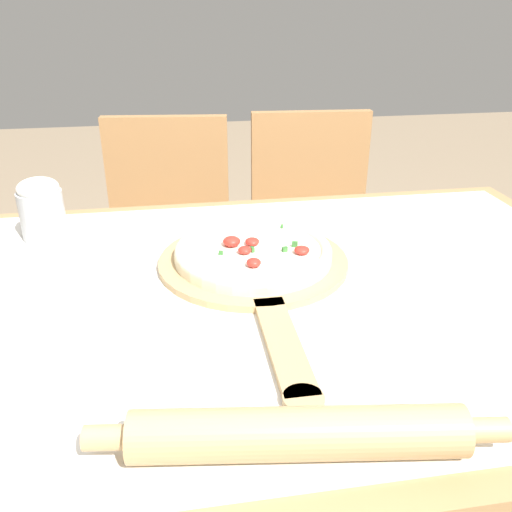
# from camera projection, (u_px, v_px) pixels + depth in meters

# --- Properties ---
(dining_table) EXTENTS (1.21, 0.87, 0.77)m
(dining_table) POSITION_uv_depth(u_px,v_px,m) (291.00, 351.00, 0.94)
(dining_table) COLOR #A87F51
(dining_table) RESTS_ON ground_plane
(towel_cloth) EXTENTS (1.13, 0.79, 0.00)m
(towel_cloth) POSITION_uv_depth(u_px,v_px,m) (293.00, 288.00, 0.88)
(towel_cloth) COLOR silver
(towel_cloth) RESTS_ON dining_table
(pizza_peel) EXTENTS (0.33, 0.56, 0.01)m
(pizza_peel) POSITION_uv_depth(u_px,v_px,m) (256.00, 268.00, 0.93)
(pizza_peel) COLOR tan
(pizza_peel) RESTS_ON towel_cloth
(pizza) EXTENTS (0.27, 0.27, 0.04)m
(pizza) POSITION_uv_depth(u_px,v_px,m) (253.00, 251.00, 0.95)
(pizza) COLOR beige
(pizza) RESTS_ON pizza_peel
(rolling_pin) EXTENTS (0.43, 0.10, 0.05)m
(rolling_pin) POSITION_uv_depth(u_px,v_px,m) (298.00, 434.00, 0.55)
(rolling_pin) COLOR tan
(rolling_pin) RESTS_ON towel_cloth
(chair_left) EXTENTS (0.44, 0.44, 0.88)m
(chair_left) POSITION_uv_depth(u_px,v_px,m) (169.00, 242.00, 1.70)
(chair_left) COLOR #A37547
(chair_left) RESTS_ON ground_plane
(chair_right) EXTENTS (0.43, 0.43, 0.88)m
(chair_right) POSITION_uv_depth(u_px,v_px,m) (312.00, 232.00, 1.77)
(chair_right) COLOR #A37547
(chair_right) RESTS_ON ground_plane
(flour_cup) EXTENTS (0.08, 0.08, 0.12)m
(flour_cup) POSITION_uv_depth(u_px,v_px,m) (41.00, 208.00, 1.03)
(flour_cup) COLOR #B2B7BC
(flour_cup) RESTS_ON towel_cloth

